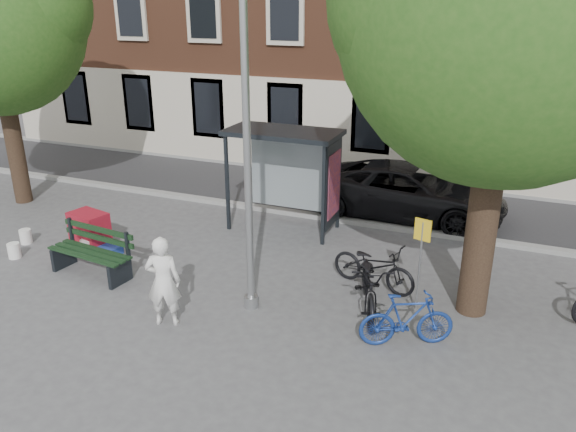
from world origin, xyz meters
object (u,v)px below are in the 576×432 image
Objects in this scene: painter at (163,281)px; bench at (92,254)px; bus_shelter at (299,158)px; bike_a at (374,266)px; car_dark at (408,191)px; bike_b at (407,320)px; bike_c at (369,285)px; notice_sign at (421,245)px; red_stand at (90,230)px; lamppost at (248,171)px.

painter is 0.85× the size of bench.
bike_a is at bearing -42.60° from bus_shelter.
bench is 8.36m from car_dark.
bus_shelter is 1.72× the size of bike_b.
car_dark is (-0.33, 5.42, 0.15)m from bike_c.
notice_sign reaches higher than bike_c.
bus_shelter is 5.40m from red_stand.
painter is at bearing 77.00° from bike_b.
bike_a is 1.44m from notice_sign.
car_dark is at bearing 73.42° from lamppost.
red_stand is (-3.63, 2.20, -0.42)m from painter.
bike_b is 0.76× the size of bike_c.
car_dark is (1.83, 6.13, -2.06)m from lamppost.
bike_c is at bearing 19.86° from bike_b.
bike_c reaches higher than bike_b.
bench is at bearing -47.38° from red_stand.
painter is at bearing -96.44° from bus_shelter.
painter is at bearing -136.63° from lamppost.
bike_c reaches higher than red_stand.
bike_b is (6.86, -0.11, 0.03)m from bench.
bus_shelter is 0.55× the size of car_dark.
painter is 0.93× the size of notice_sign.
red_stand is at bearing 128.46° from car_dark.
bench is 2.27× the size of red_stand.
bench is 1.23× the size of bike_b.
bench is 0.39× the size of car_dark.
bench is at bearing 62.87° from bike_b.
bike_a is at bearing 23.00° from bench.
notice_sign reaches higher than bench.
lamppost is 3.51m from notice_sign.
car_dark is at bearing 118.39° from notice_sign.
bench is 6.02m from bike_c.
bike_b is at bearing -2.55° from lamppost.
painter is 0.33× the size of car_dark.
bike_c is at bearing -50.75° from bus_shelter.
bike_a is (2.00, 1.71, -2.29)m from lamppost.
car_dark is at bearing 17.21° from bike_a.
notice_sign is at bearing 7.97° from bike_c.
painter reaches higher than bench.
bike_a is (3.20, 2.84, -0.38)m from painter.
car_dark is 5.17m from notice_sign.
bike_a is 1.00× the size of notice_sign.
red_stand is at bearing -144.26° from bus_shelter.
bike_a is 0.86× the size of bike_c.
bench is 6.07m from bike_a.
bus_shelter is at bearing 155.78° from notice_sign.
notice_sign is (4.20, 2.28, 0.49)m from painter.
red_stand is (-7.87, 1.21, -0.05)m from bike_b.
bench is (-2.62, 1.11, -0.40)m from painter.
lamppost is 2.99× the size of bench.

